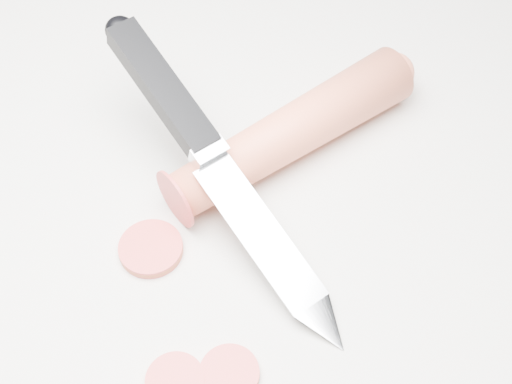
{
  "coord_description": "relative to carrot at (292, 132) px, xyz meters",
  "views": [
    {
      "loc": [
        0.05,
        -0.21,
        0.38
      ],
      "look_at": [
        0.03,
        0.05,
        0.02
      ],
      "focal_mm": 50.0,
      "sensor_mm": 36.0,
      "label": 1
    }
  ],
  "objects": [
    {
      "name": "ground",
      "position": [
        -0.05,
        -0.1,
        -0.02
      ],
      "size": [
        2.4,
        2.4,
        0.0
      ],
      "primitive_type": "plane",
      "color": "beige",
      "rests_on": "ground"
    },
    {
      "name": "carrot",
      "position": [
        0.0,
        0.0,
        0.0
      ],
      "size": [
        0.16,
        0.15,
        0.04
      ],
      "primitive_type": "cylinder",
      "rotation": [
        1.57,
        0.0,
        -0.85
      ],
      "color": "#E35F3E",
      "rests_on": "ground"
    },
    {
      "name": "carrot_slice_1",
      "position": [
        -0.03,
        -0.17,
        -0.02
      ],
      "size": [
        0.03,
        0.03,
        0.01
      ],
      "primitive_type": "cylinder",
      "color": "red",
      "rests_on": "ground"
    },
    {
      "name": "carrot_slice_3",
      "position": [
        -0.06,
        -0.17,
        -0.02
      ],
      "size": [
        0.03,
        0.03,
        0.01
      ],
      "primitive_type": "cylinder",
      "color": "red",
      "rests_on": "ground"
    },
    {
      "name": "carrot_slice_5",
      "position": [
        -0.08,
        -0.09,
        -0.02
      ],
      "size": [
        0.04,
        0.04,
        0.01
      ],
      "primitive_type": "cylinder",
      "color": "red",
      "rests_on": "ground"
    },
    {
      "name": "kitchen_knife",
      "position": [
        -0.04,
        -0.05,
        0.02
      ],
      "size": [
        0.19,
        0.21,
        0.08
      ],
      "primitive_type": null,
      "color": "silver",
      "rests_on": "ground"
    }
  ]
}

